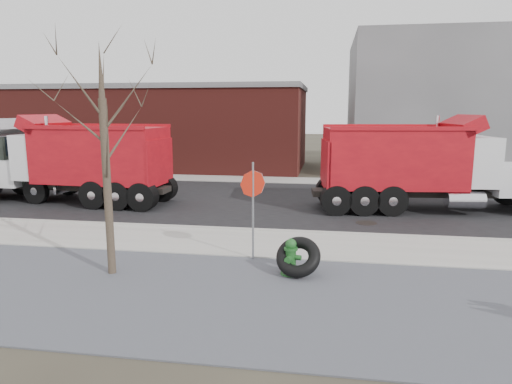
% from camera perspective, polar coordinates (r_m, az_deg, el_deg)
% --- Properties ---
extents(ground, '(120.00, 120.00, 0.00)m').
position_cam_1_polar(ground, '(12.71, 1.05, -6.94)').
color(ground, '#383328').
rests_on(ground, ground).
extents(gravel_verge, '(60.00, 5.00, 0.03)m').
position_cam_1_polar(gravel_verge, '(9.46, -2.00, -13.07)').
color(gravel_verge, slate).
rests_on(gravel_verge, ground).
extents(sidewalk, '(60.00, 2.50, 0.06)m').
position_cam_1_polar(sidewalk, '(12.94, 1.20, -6.49)').
color(sidewalk, '#9E9B93').
rests_on(sidewalk, ground).
extents(curb, '(60.00, 0.15, 0.11)m').
position_cam_1_polar(curb, '(14.17, 1.93, -4.89)').
color(curb, '#9E9B93').
rests_on(curb, ground).
extents(road, '(60.00, 9.40, 0.02)m').
position_cam_1_polar(road, '(18.78, 3.74, -1.27)').
color(road, black).
rests_on(road, ground).
extents(far_sidewalk, '(60.00, 2.00, 0.06)m').
position_cam_1_polar(far_sidewalk, '(24.37, 5.00, 1.44)').
color(far_sidewalk, '#9E9B93').
rests_on(far_sidewalk, ground).
extents(building_grey, '(12.00, 10.00, 8.00)m').
position_cam_1_polar(building_grey, '(30.90, 23.14, 9.92)').
color(building_grey, gray).
rests_on(building_grey, ground).
extents(building_brick, '(20.20, 8.20, 5.30)m').
position_cam_1_polar(building_brick, '(31.31, -12.97, 8.00)').
color(building_brick, maroon).
rests_on(building_brick, ground).
extents(bare_tree, '(3.20, 3.20, 5.20)m').
position_cam_1_polar(bare_tree, '(10.63, -18.47, 7.23)').
color(bare_tree, '#382D23').
rests_on(bare_tree, ground).
extents(fire_hydrant, '(0.50, 0.49, 0.88)m').
position_cam_1_polar(fire_hydrant, '(10.58, 4.36, -8.29)').
color(fire_hydrant, '#266529').
rests_on(fire_hydrant, ground).
extents(truck_tire, '(1.17, 1.08, 0.92)m').
position_cam_1_polar(truck_tire, '(10.54, 5.30, -8.07)').
color(truck_tire, black).
rests_on(truck_tire, ground).
extents(stop_sign, '(0.57, 0.42, 2.50)m').
position_cam_1_polar(stop_sign, '(11.26, -0.38, -0.19)').
color(stop_sign, gray).
rests_on(stop_sign, ground).
extents(dump_truck_red_a, '(8.78, 3.31, 3.52)m').
position_cam_1_polar(dump_truck_red_a, '(18.09, 20.08, 3.39)').
color(dump_truck_red_a, black).
rests_on(dump_truck_red_a, ground).
extents(dump_truck_red_b, '(8.32, 2.79, 3.50)m').
position_cam_1_polar(dump_truck_red_b, '(19.76, -21.35, 3.83)').
color(dump_truck_red_b, black).
rests_on(dump_truck_red_b, ground).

